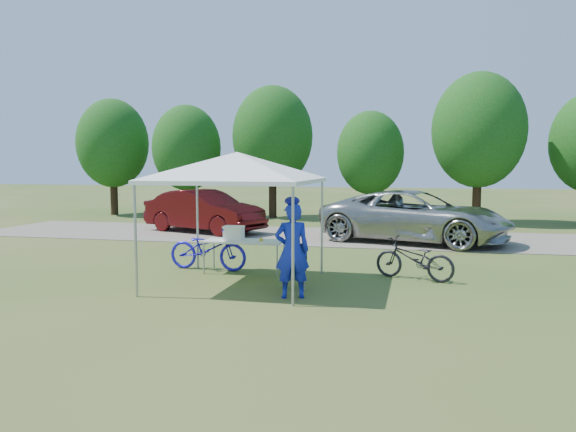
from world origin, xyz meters
name	(u,v)px	position (x,y,z in m)	size (l,w,h in m)	color
ground	(238,284)	(0.00, 0.00, 0.00)	(100.00, 100.00, 0.00)	#2D5119
gravel_strip	(311,236)	(0.00, 8.00, 0.01)	(24.00, 5.00, 0.02)	gray
canopy	(237,156)	(0.00, 0.00, 2.65)	(4.53, 4.53, 3.00)	#A5A5AA
treeline	(330,141)	(-0.29, 14.05, 3.53)	(24.89, 4.28, 6.30)	#382314
folding_table	(244,242)	(-0.25, 1.21, 0.70)	(1.82, 0.76, 0.75)	white
folding_chair	(295,262)	(1.22, -0.07, 0.52)	(0.58, 0.60, 0.88)	black
cooler	(234,233)	(-0.50, 1.21, 0.91)	(0.45, 0.31, 0.33)	white
ice_cream_cup	(261,240)	(0.17, 1.16, 0.78)	(0.09, 0.09, 0.07)	gold
cyclist	(292,251)	(1.35, -0.91, 0.89)	(0.65, 0.42, 1.78)	#1626B6
bike_blue	(208,248)	(-1.19, 1.36, 0.51)	(0.67, 1.93, 1.01)	#1D16C2
bike_dark	(414,259)	(3.55, 1.28, 0.46)	(0.61, 1.75, 0.92)	black
minivan	(415,216)	(3.53, 7.22, 0.84)	(2.72, 5.90, 1.64)	#A6A7A2
sedan	(204,211)	(-3.98, 8.19, 0.79)	(1.62, 4.65, 1.53)	#460B0C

